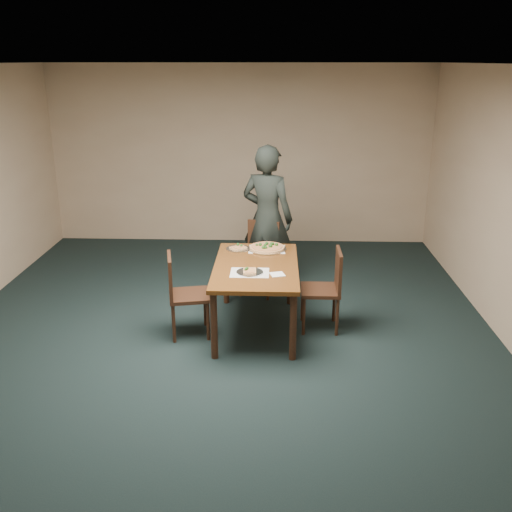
{
  "coord_description": "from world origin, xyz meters",
  "views": [
    {
      "loc": [
        0.58,
        -5.03,
        2.84
      ],
      "look_at": [
        0.37,
        0.73,
        0.85
      ],
      "focal_mm": 40.0,
      "sensor_mm": 36.0,
      "label": 1
    }
  ],
  "objects_px": {
    "dining_table": "(256,273)",
    "chair_right": "(327,285)",
    "slice_plate_near": "(250,272)",
    "pizza_pan": "(267,247)",
    "chair_left": "(182,290)",
    "slice_plate_far": "(238,248)",
    "diner": "(267,218)",
    "chair_far": "(261,253)"
  },
  "relations": [
    {
      "from": "chair_far",
      "to": "slice_plate_near",
      "type": "xyz_separation_m",
      "value": [
        -0.08,
        -1.34,
        0.25
      ]
    },
    {
      "from": "chair_right",
      "to": "pizza_pan",
      "type": "xyz_separation_m",
      "value": [
        -0.67,
        0.5,
        0.26
      ]
    },
    {
      "from": "chair_right",
      "to": "pizza_pan",
      "type": "relative_size",
      "value": 2.03
    },
    {
      "from": "dining_table",
      "to": "diner",
      "type": "height_order",
      "value": "diner"
    },
    {
      "from": "chair_right",
      "to": "diner",
      "type": "bearing_deg",
      "value": -150.61
    },
    {
      "from": "dining_table",
      "to": "diner",
      "type": "distance_m",
      "value": 1.29
    },
    {
      "from": "chair_far",
      "to": "diner",
      "type": "bearing_deg",
      "value": 81.54
    },
    {
      "from": "chair_far",
      "to": "pizza_pan",
      "type": "xyz_separation_m",
      "value": [
        0.09,
        -0.56,
        0.26
      ]
    },
    {
      "from": "chair_right",
      "to": "slice_plate_far",
      "type": "relative_size",
      "value": 3.25
    },
    {
      "from": "dining_table",
      "to": "slice_plate_near",
      "type": "height_order",
      "value": "slice_plate_near"
    },
    {
      "from": "dining_table",
      "to": "chair_right",
      "type": "height_order",
      "value": "chair_right"
    },
    {
      "from": "chair_far",
      "to": "diner",
      "type": "distance_m",
      "value": 0.45
    },
    {
      "from": "chair_left",
      "to": "chair_right",
      "type": "relative_size",
      "value": 1.0
    },
    {
      "from": "chair_left",
      "to": "slice_plate_near",
      "type": "relative_size",
      "value": 3.25
    },
    {
      "from": "pizza_pan",
      "to": "slice_plate_far",
      "type": "relative_size",
      "value": 1.6
    },
    {
      "from": "chair_left",
      "to": "pizza_pan",
      "type": "height_order",
      "value": "chair_left"
    },
    {
      "from": "chair_right",
      "to": "slice_plate_far",
      "type": "bearing_deg",
      "value": -116.16
    },
    {
      "from": "chair_far",
      "to": "chair_left",
      "type": "xyz_separation_m",
      "value": [
        -0.81,
        -1.27,
        0.0
      ]
    },
    {
      "from": "chair_far",
      "to": "chair_left",
      "type": "relative_size",
      "value": 1.0
    },
    {
      "from": "chair_right",
      "to": "slice_plate_near",
      "type": "distance_m",
      "value": 0.92
    },
    {
      "from": "chair_far",
      "to": "diner",
      "type": "height_order",
      "value": "diner"
    },
    {
      "from": "chair_far",
      "to": "chair_right",
      "type": "relative_size",
      "value": 1.0
    },
    {
      "from": "slice_plate_far",
      "to": "slice_plate_near",
      "type": "bearing_deg",
      "value": -77.68
    },
    {
      "from": "chair_right",
      "to": "pizza_pan",
      "type": "bearing_deg",
      "value": -126.36
    },
    {
      "from": "dining_table",
      "to": "chair_left",
      "type": "relative_size",
      "value": 1.65
    },
    {
      "from": "dining_table",
      "to": "pizza_pan",
      "type": "relative_size",
      "value": 3.35
    },
    {
      "from": "slice_plate_far",
      "to": "chair_far",
      "type": "bearing_deg",
      "value": 66.03
    },
    {
      "from": "slice_plate_near",
      "to": "pizza_pan",
      "type": "bearing_deg",
      "value": 77.86
    },
    {
      "from": "dining_table",
      "to": "slice_plate_near",
      "type": "bearing_deg",
      "value": -103.34
    },
    {
      "from": "slice_plate_near",
      "to": "dining_table",
      "type": "bearing_deg",
      "value": 76.66
    },
    {
      "from": "diner",
      "to": "slice_plate_near",
      "type": "xyz_separation_m",
      "value": [
        -0.16,
        -1.5,
        -0.17
      ]
    },
    {
      "from": "chair_left",
      "to": "slice_plate_far",
      "type": "height_order",
      "value": "chair_left"
    },
    {
      "from": "slice_plate_near",
      "to": "slice_plate_far",
      "type": "xyz_separation_m",
      "value": [
        -0.17,
        0.78,
        -0.0
      ]
    },
    {
      "from": "chair_far",
      "to": "dining_table",
      "type": "bearing_deg",
      "value": -74.19
    },
    {
      "from": "dining_table",
      "to": "slice_plate_far",
      "type": "bearing_deg",
      "value": 113.22
    },
    {
      "from": "chair_left",
      "to": "chair_right",
      "type": "distance_m",
      "value": 1.58
    },
    {
      "from": "pizza_pan",
      "to": "slice_plate_far",
      "type": "distance_m",
      "value": 0.34
    },
    {
      "from": "slice_plate_far",
      "to": "chair_right",
      "type": "bearing_deg",
      "value": -26.4
    },
    {
      "from": "pizza_pan",
      "to": "slice_plate_near",
      "type": "bearing_deg",
      "value": -102.14
    },
    {
      "from": "chair_far",
      "to": "diner",
      "type": "relative_size",
      "value": 0.49
    },
    {
      "from": "diner",
      "to": "dining_table",
      "type": "bearing_deg",
      "value": 108.74
    },
    {
      "from": "pizza_pan",
      "to": "slice_plate_near",
      "type": "relative_size",
      "value": 1.6
    }
  ]
}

